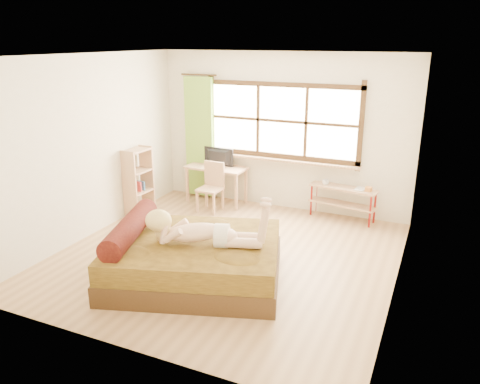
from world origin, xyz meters
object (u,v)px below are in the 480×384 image
at_px(woman, 203,220).
at_px(pipe_shelf, 344,196).
at_px(kitten, 150,219).
at_px(desk, 216,172).
at_px(chair, 212,184).
at_px(bed, 191,258).
at_px(bookshelf, 139,181).

relative_size(woman, pipe_shelf, 1.27).
bearing_deg(pipe_shelf, kitten, -116.70).
distance_m(desk, chair, 0.40).
distance_m(bed, desk, 2.89).
distance_m(woman, bookshelf, 2.74).
xyz_separation_m(woman, chair, (-1.09, 2.36, -0.36)).
bearing_deg(desk, woman, -64.44).
height_order(pipe_shelf, bookshelf, bookshelf).
bearing_deg(pipe_shelf, desk, -167.51).
bearing_deg(woman, chair, 97.21).
relative_size(bed, desk, 2.25).
bearing_deg(woman, desk, 96.00).
relative_size(chair, bookshelf, 0.74).
bearing_deg(bed, bookshelf, 122.11).
relative_size(desk, pipe_shelf, 0.96).
bearing_deg(bookshelf, desk, 50.61).
bearing_deg(woman, bed, 152.58).
bearing_deg(pipe_shelf, chair, -157.91).
distance_m(bed, chair, 2.50).
distance_m(woman, desk, 2.99).
xyz_separation_m(bed, desk, (-1.00, 2.69, 0.31)).
height_order(bed, desk, bed).
bearing_deg(woman, pipe_shelf, 51.07).
relative_size(bed, kitten, 7.97).
distance_m(kitten, pipe_shelf, 3.35).
bearing_deg(pipe_shelf, bookshelf, -150.72).
distance_m(chair, bookshelf, 1.26).
bearing_deg(kitten, chair, 78.11).
bearing_deg(desk, kitten, -80.91).
bearing_deg(chair, bed, -67.06).
xyz_separation_m(desk, bookshelf, (-0.95, -1.05, -0.01)).
height_order(bed, bookshelf, bookshelf).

